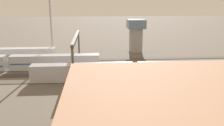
# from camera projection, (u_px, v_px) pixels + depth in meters

# --- Properties ---
(ground_plane) EXTENTS (400.00, 400.00, 0.00)m
(ground_plane) POSITION_uv_depth(u_px,v_px,m) (110.00, 68.00, 67.21)
(ground_plane) COLOR #60594F
(track_bed_0) EXTENTS (140.00, 2.80, 0.12)m
(track_bed_0) POSITION_uv_depth(u_px,v_px,m) (108.00, 59.00, 76.85)
(track_bed_0) COLOR #4C443D
(track_bed_0) RESTS_ON ground_plane
(track_bed_1) EXTENTS (140.00, 2.80, 0.12)m
(track_bed_1) POSITION_uv_depth(u_px,v_px,m) (109.00, 63.00, 72.02)
(track_bed_1) COLOR #4C443D
(track_bed_1) RESTS_ON ground_plane
(track_bed_2) EXTENTS (140.00, 2.80, 0.12)m
(track_bed_2) POSITION_uv_depth(u_px,v_px,m) (110.00, 68.00, 67.19)
(track_bed_2) COLOR #4C443D
(track_bed_2) RESTS_ON ground_plane
(track_bed_3) EXTENTS (140.00, 2.80, 0.12)m
(track_bed_3) POSITION_uv_depth(u_px,v_px,m) (112.00, 73.00, 62.37)
(track_bed_3) COLOR #3D3833
(track_bed_3) RESTS_ON ground_plane
(track_bed_4) EXTENTS (140.00, 2.80, 0.12)m
(track_bed_4) POSITION_uv_depth(u_px,v_px,m) (113.00, 80.00, 57.54)
(track_bed_4) COLOR #4C443D
(track_bed_4) RESTS_ON ground_plane
(train_on_track_4) EXTENTS (47.20, 3.00, 3.80)m
(train_on_track_4) POSITION_uv_depth(u_px,v_px,m) (136.00, 71.00, 57.42)
(train_on_track_4) COLOR #A8AAB2
(train_on_track_4) RESTS_ON ground_plane
(train_on_track_2) EXTENTS (47.20, 3.06, 3.80)m
(train_on_track_2) POSITION_uv_depth(u_px,v_px,m) (8.00, 63.00, 64.79)
(train_on_track_2) COLOR #B7BABF
(train_on_track_2) RESTS_ON ground_plane
(light_mast_0) EXTENTS (2.80, 0.70, 23.79)m
(light_mast_0) POSITION_uv_depth(u_px,v_px,m) (50.00, 8.00, 73.86)
(light_mast_0) COLOR #9EA0A5
(light_mast_0) RESTS_ON ground_plane
(signal_gantry) EXTENTS (0.70, 25.00, 8.80)m
(signal_gantry) POSITION_uv_depth(u_px,v_px,m) (76.00, 41.00, 64.70)
(signal_gantry) COLOR #4C4742
(signal_gantry) RESTS_ON ground_plane
(control_tower) EXTENTS (6.00, 6.00, 11.26)m
(control_tower) POSITION_uv_depth(u_px,v_px,m) (136.00, 33.00, 86.09)
(control_tower) COLOR gray
(control_tower) RESTS_ON ground_plane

